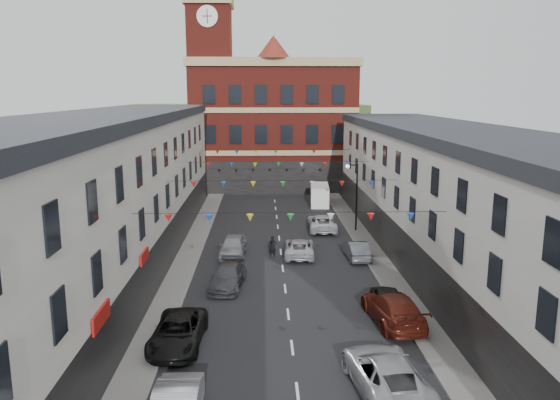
{
  "coord_description": "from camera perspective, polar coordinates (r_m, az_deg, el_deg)",
  "views": [
    {
      "loc": [
        -1.38,
        -32.26,
        12.03
      ],
      "look_at": [
        -0.06,
        8.09,
        4.05
      ],
      "focal_mm": 35.0,
      "sensor_mm": 36.0,
      "label": 1
    }
  ],
  "objects": [
    {
      "name": "clock_tower",
      "position": [
        67.59,
        -7.27,
        13.55
      ],
      "size": [
        5.6,
        5.6,
        30.0
      ],
      "color": "maroon",
      "rests_on": "ground"
    },
    {
      "name": "car_left_d",
      "position": [
        34.67,
        -5.5,
        -7.96
      ],
      "size": [
        2.49,
        4.95,
        1.38
      ],
      "primitive_type": "imported",
      "rotation": [
        0.0,
        0.0,
        -0.12
      ],
      "color": "#393A40",
      "rests_on": "ground"
    },
    {
      "name": "terrace_left",
      "position": [
        35.48,
        -18.89,
        -0.28
      ],
      "size": [
        8.4,
        56.0,
        10.7
      ],
      "color": "beige",
      "rests_on": "ground"
    },
    {
      "name": "street_lamp",
      "position": [
        47.63,
        7.74,
        1.26
      ],
      "size": [
        1.1,
        0.36,
        6.0
      ],
      "color": "black",
      "rests_on": "ground"
    },
    {
      "name": "car_right_c",
      "position": [
        30.02,
        11.73,
        -11.01
      ],
      "size": [
        2.84,
        5.81,
        1.63
      ],
      "primitive_type": "imported",
      "rotation": [
        0.0,
        0.0,
        3.24
      ],
      "color": "#581A11",
      "rests_on": "ground"
    },
    {
      "name": "ground",
      "position": [
        34.45,
        0.54,
        -9.25
      ],
      "size": [
        160.0,
        160.0,
        0.0
      ],
      "primitive_type": "plane",
      "color": "black",
      "rests_on": "ground"
    },
    {
      "name": "car_right_d",
      "position": [
        31.34,
        11.11,
        -10.16
      ],
      "size": [
        2.21,
        4.48,
        1.47
      ],
      "primitive_type": "imported",
      "rotation": [
        0.0,
        0.0,
        3.03
      ],
      "color": "black",
      "rests_on": "ground"
    },
    {
      "name": "car_right_e",
      "position": [
        40.61,
        7.98,
        -5.17
      ],
      "size": [
        1.61,
        4.16,
        1.35
      ],
      "primitive_type": "imported",
      "rotation": [
        0.0,
        0.0,
        3.19
      ],
      "color": "#53565B",
      "rests_on": "ground"
    },
    {
      "name": "car_right_b",
      "position": [
        23.65,
        11.02,
        -17.38
      ],
      "size": [
        3.25,
        6.02,
        1.61
      ],
      "primitive_type": "imported",
      "rotation": [
        0.0,
        0.0,
        3.25
      ],
      "color": "#9D9FA4",
      "rests_on": "ground"
    },
    {
      "name": "pavement_left",
      "position": [
        36.7,
        -10.53,
        -8.03
      ],
      "size": [
        1.8,
        64.0,
        0.15
      ],
      "primitive_type": "cube",
      "color": "#605E5B",
      "rests_on": "ground"
    },
    {
      "name": "civic_building",
      "position": [
        70.32,
        -0.76,
        8.01
      ],
      "size": [
        20.6,
        13.3,
        18.5
      ],
      "color": "maroon",
      "rests_on": "ground"
    },
    {
      "name": "white_van",
      "position": [
        59.41,
        4.16,
        0.53
      ],
      "size": [
        2.26,
        5.03,
        2.17
      ],
      "primitive_type": "cube",
      "rotation": [
        0.0,
        0.0,
        -0.08
      ],
      "color": "white",
      "rests_on": "ground"
    },
    {
      "name": "car_right_f",
      "position": [
        48.39,
        4.41,
        -2.38
      ],
      "size": [
        2.52,
        5.21,
        1.43
      ],
      "primitive_type": "imported",
      "rotation": [
        0.0,
        0.0,
        3.11
      ],
      "color": "silver",
      "rests_on": "ground"
    },
    {
      "name": "pedestrian",
      "position": [
        40.4,
        -0.78,
        -4.93
      ],
      "size": [
        0.68,
        0.53,
        1.65
      ],
      "primitive_type": "imported",
      "rotation": [
        0.0,
        0.0,
        -0.24
      ],
      "color": "black",
      "rests_on": "ground"
    },
    {
      "name": "car_left_c",
      "position": [
        27.42,
        -10.64,
        -13.41
      ],
      "size": [
        2.55,
        5.17,
        1.41
      ],
      "primitive_type": "imported",
      "rotation": [
        0.0,
        0.0,
        -0.04
      ],
      "color": "black",
      "rests_on": "ground"
    },
    {
      "name": "pavement_right",
      "position": [
        37.21,
        11.18,
        -7.78
      ],
      "size": [
        1.8,
        64.0,
        0.15
      ],
      "primitive_type": "cube",
      "color": "#605E5B",
      "rests_on": "ground"
    },
    {
      "name": "moving_car",
      "position": [
        40.86,
        2.02,
        -4.99
      ],
      "size": [
        2.45,
        4.81,
        1.3
      ],
      "primitive_type": "imported",
      "rotation": [
        0.0,
        0.0,
        3.08
      ],
      "color": "silver",
      "rests_on": "ground"
    },
    {
      "name": "car_left_e",
      "position": [
        40.96,
        -4.93,
        -4.82
      ],
      "size": [
        2.1,
        4.64,
        1.54
      ],
      "primitive_type": "imported",
      "rotation": [
        0.0,
        0.0,
        -0.06
      ],
      "color": "gray",
      "rests_on": "ground"
    },
    {
      "name": "distant_hill",
      "position": [
        94.55,
        -3.49,
        6.9
      ],
      "size": [
        40.0,
        14.0,
        10.0
      ],
      "primitive_type": "cube",
      "color": "#335226",
      "rests_on": "ground"
    },
    {
      "name": "terrace_right",
      "position": [
        36.48,
        19.31,
        -0.81
      ],
      "size": [
        8.4,
        56.0,
        9.7
      ],
      "color": "beige",
      "rests_on": "ground"
    }
  ]
}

